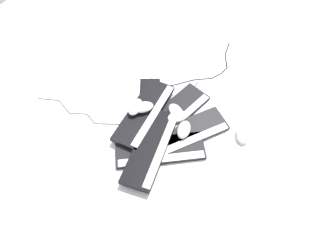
{
  "coord_description": "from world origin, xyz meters",
  "views": [
    {
      "loc": [
        -0.43,
        0.73,
        1.32
      ],
      "look_at": [
        0.02,
        0.02,
        0.03
      ],
      "focal_mm": 32.0,
      "sensor_mm": 36.0,
      "label": 1
    }
  ],
  "objects_px": {
    "keyboard_1": "(160,150)",
    "mouse_3": "(242,135)",
    "keyboard_0": "(145,111)",
    "keyboard_2": "(186,134)",
    "mouse_0": "(176,112)",
    "keyboard_4": "(145,113)",
    "keyboard_5": "(151,148)",
    "mouse_5": "(178,117)",
    "mouse_2": "(143,107)",
    "keyboard_3": "(174,114)",
    "mouse_4": "(184,130)",
    "mouse_1": "(135,107)"
  },
  "relations": [
    {
      "from": "keyboard_0",
      "to": "mouse_2",
      "type": "xyz_separation_m",
      "value": [
        -0.01,
        0.03,
        0.07
      ]
    },
    {
      "from": "mouse_4",
      "to": "keyboard_5",
      "type": "bearing_deg",
      "value": 138.18
    },
    {
      "from": "keyboard_0",
      "to": "mouse_0",
      "type": "xyz_separation_m",
      "value": [
        -0.16,
        -0.06,
        0.04
      ]
    },
    {
      "from": "keyboard_3",
      "to": "mouse_2",
      "type": "xyz_separation_m",
      "value": [
        0.14,
        0.09,
        0.07
      ]
    },
    {
      "from": "keyboard_5",
      "to": "mouse_2",
      "type": "bearing_deg",
      "value": -45.72
    },
    {
      "from": "keyboard_4",
      "to": "keyboard_0",
      "type": "bearing_deg",
      "value": -57.65
    },
    {
      "from": "keyboard_3",
      "to": "mouse_3",
      "type": "xyz_separation_m",
      "value": [
        -0.36,
        -0.07,
        0.01
      ]
    },
    {
      "from": "keyboard_1",
      "to": "mouse_4",
      "type": "bearing_deg",
      "value": -107.86
    },
    {
      "from": "keyboard_2",
      "to": "mouse_0",
      "type": "relative_size",
      "value": 4.1
    },
    {
      "from": "mouse_1",
      "to": "mouse_0",
      "type": "bearing_deg",
      "value": -71.88
    },
    {
      "from": "mouse_1",
      "to": "mouse_3",
      "type": "relative_size",
      "value": 1.0
    },
    {
      "from": "mouse_3",
      "to": "mouse_5",
      "type": "relative_size",
      "value": 1.0
    },
    {
      "from": "mouse_1",
      "to": "mouse_5",
      "type": "relative_size",
      "value": 1.0
    },
    {
      "from": "keyboard_2",
      "to": "mouse_1",
      "type": "bearing_deg",
      "value": 6.88
    },
    {
      "from": "mouse_5",
      "to": "mouse_1",
      "type": "bearing_deg",
      "value": 150.39
    },
    {
      "from": "keyboard_5",
      "to": "mouse_5",
      "type": "relative_size",
      "value": 4.21
    },
    {
      "from": "keyboard_1",
      "to": "mouse_5",
      "type": "bearing_deg",
      "value": -85.13
    },
    {
      "from": "mouse_4",
      "to": "keyboard_4",
      "type": "bearing_deg",
      "value": 78.33
    },
    {
      "from": "keyboard_1",
      "to": "mouse_3",
      "type": "bearing_deg",
      "value": -136.22
    },
    {
      "from": "keyboard_0",
      "to": "mouse_3",
      "type": "distance_m",
      "value": 0.53
    },
    {
      "from": "keyboard_5",
      "to": "mouse_5",
      "type": "xyz_separation_m",
      "value": [
        -0.02,
        -0.22,
        0.01
      ]
    },
    {
      "from": "keyboard_1",
      "to": "mouse_3",
      "type": "xyz_separation_m",
      "value": [
        -0.31,
        -0.29,
        0.01
      ]
    },
    {
      "from": "keyboard_4",
      "to": "mouse_3",
      "type": "distance_m",
      "value": 0.52
    },
    {
      "from": "keyboard_4",
      "to": "mouse_0",
      "type": "height_order",
      "value": "mouse_0"
    },
    {
      "from": "keyboard_1",
      "to": "keyboard_4",
      "type": "distance_m",
      "value": 0.23
    },
    {
      "from": "keyboard_4",
      "to": "mouse_5",
      "type": "bearing_deg",
      "value": -158.26
    },
    {
      "from": "keyboard_0",
      "to": "keyboard_4",
      "type": "bearing_deg",
      "value": 122.35
    },
    {
      "from": "mouse_1",
      "to": "keyboard_5",
      "type": "bearing_deg",
      "value": -138.12
    },
    {
      "from": "mouse_0",
      "to": "mouse_2",
      "type": "height_order",
      "value": "mouse_2"
    },
    {
      "from": "mouse_1",
      "to": "keyboard_3",
      "type": "bearing_deg",
      "value": -69.91
    },
    {
      "from": "keyboard_4",
      "to": "mouse_5",
      "type": "distance_m",
      "value": 0.18
    },
    {
      "from": "keyboard_2",
      "to": "mouse_3",
      "type": "relative_size",
      "value": 4.1
    },
    {
      "from": "keyboard_1",
      "to": "mouse_1",
      "type": "bearing_deg",
      "value": -27.24
    },
    {
      "from": "keyboard_4",
      "to": "mouse_4",
      "type": "distance_m",
      "value": 0.23
    },
    {
      "from": "mouse_3",
      "to": "keyboard_2",
      "type": "bearing_deg",
      "value": 92.36
    },
    {
      "from": "keyboard_0",
      "to": "mouse_2",
      "type": "distance_m",
      "value": 0.07
    },
    {
      "from": "mouse_4",
      "to": "mouse_5",
      "type": "xyz_separation_m",
      "value": [
        0.06,
        -0.05,
        0.0
      ]
    },
    {
      "from": "keyboard_2",
      "to": "keyboard_4",
      "type": "xyz_separation_m",
      "value": [
        0.24,
        0.02,
        0.03
      ]
    },
    {
      "from": "keyboard_5",
      "to": "keyboard_0",
      "type": "bearing_deg",
      "value": -48.52
    },
    {
      "from": "keyboard_0",
      "to": "keyboard_3",
      "type": "relative_size",
      "value": 0.98
    },
    {
      "from": "keyboard_0",
      "to": "keyboard_2",
      "type": "xyz_separation_m",
      "value": [
        -0.26,
        0.01,
        0.0
      ]
    },
    {
      "from": "mouse_1",
      "to": "mouse_3",
      "type": "xyz_separation_m",
      "value": [
        -0.53,
        -0.18,
        -0.06
      ]
    },
    {
      "from": "keyboard_0",
      "to": "mouse_3",
      "type": "xyz_separation_m",
      "value": [
        -0.51,
        -0.13,
        0.01
      ]
    },
    {
      "from": "keyboard_5",
      "to": "keyboard_3",
      "type": "bearing_deg",
      "value": -85.35
    },
    {
      "from": "keyboard_5",
      "to": "mouse_3",
      "type": "height_order",
      "value": "keyboard_5"
    },
    {
      "from": "keyboard_0",
      "to": "keyboard_1",
      "type": "xyz_separation_m",
      "value": [
        -0.2,
        0.16,
        0.0
      ]
    },
    {
      "from": "keyboard_0",
      "to": "keyboard_3",
      "type": "height_order",
      "value": "same"
    },
    {
      "from": "mouse_1",
      "to": "mouse_5",
      "type": "distance_m",
      "value": 0.23
    },
    {
      "from": "mouse_5",
      "to": "mouse_2",
      "type": "bearing_deg",
      "value": 148.55
    },
    {
      "from": "mouse_0",
      "to": "keyboard_4",
      "type": "bearing_deg",
      "value": -117.95
    }
  ]
}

